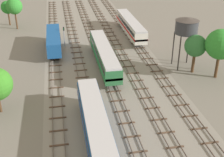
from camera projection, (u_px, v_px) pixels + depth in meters
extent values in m
plane|color=slate|center=(110.00, 82.00, 52.33)|extent=(480.00, 480.00, 0.00)
cube|color=gray|center=(110.00, 82.00, 52.32)|extent=(22.44, 176.00, 0.01)
cube|color=#47382D|center=(52.00, 83.00, 51.48)|extent=(0.07, 126.00, 0.15)
cube|color=#47382D|center=(60.00, 82.00, 51.71)|extent=(0.07, 126.00, 0.15)
cube|color=brown|center=(59.00, 145.00, 37.21)|extent=(2.40, 0.22, 0.14)
cube|color=brown|center=(58.00, 131.00, 39.84)|extent=(2.40, 0.22, 0.14)
cube|color=brown|center=(58.00, 118.00, 42.46)|extent=(2.40, 0.22, 0.14)
cube|color=brown|center=(57.00, 107.00, 45.09)|extent=(2.40, 0.22, 0.14)
cube|color=brown|center=(57.00, 97.00, 47.72)|extent=(2.40, 0.22, 0.14)
cube|color=brown|center=(56.00, 88.00, 50.35)|extent=(2.40, 0.22, 0.14)
cube|color=brown|center=(56.00, 80.00, 52.97)|extent=(2.40, 0.22, 0.14)
cube|color=brown|center=(56.00, 72.00, 55.60)|extent=(2.40, 0.22, 0.14)
cube|color=brown|center=(55.00, 66.00, 58.23)|extent=(2.40, 0.22, 0.14)
cube|color=brown|center=(55.00, 59.00, 60.86)|extent=(2.40, 0.22, 0.14)
cube|color=brown|center=(55.00, 54.00, 63.48)|extent=(2.40, 0.22, 0.14)
cube|color=brown|center=(55.00, 49.00, 66.11)|extent=(2.40, 0.22, 0.14)
cube|color=brown|center=(54.00, 44.00, 68.74)|extent=(2.40, 0.22, 0.14)
cube|color=brown|center=(54.00, 40.00, 71.36)|extent=(2.40, 0.22, 0.14)
cube|color=brown|center=(54.00, 36.00, 73.99)|extent=(2.40, 0.22, 0.14)
cube|color=brown|center=(54.00, 32.00, 76.62)|extent=(2.40, 0.22, 0.14)
cube|color=brown|center=(54.00, 28.00, 79.25)|extent=(2.40, 0.22, 0.14)
cube|color=brown|center=(53.00, 25.00, 81.87)|extent=(2.40, 0.22, 0.14)
cube|color=brown|center=(53.00, 22.00, 84.50)|extent=(2.40, 0.22, 0.14)
cube|color=brown|center=(53.00, 19.00, 87.13)|extent=(2.40, 0.22, 0.14)
cube|color=brown|center=(53.00, 16.00, 89.76)|extent=(2.40, 0.22, 0.14)
cube|color=brown|center=(53.00, 13.00, 92.38)|extent=(2.40, 0.22, 0.14)
cube|color=brown|center=(53.00, 11.00, 95.01)|extent=(2.40, 0.22, 0.14)
cube|color=brown|center=(53.00, 9.00, 97.64)|extent=(2.40, 0.22, 0.14)
cube|color=brown|center=(53.00, 6.00, 100.27)|extent=(2.40, 0.22, 0.14)
cube|color=brown|center=(52.00, 4.00, 102.89)|extent=(2.40, 0.22, 0.14)
cube|color=brown|center=(52.00, 2.00, 105.52)|extent=(2.40, 0.22, 0.14)
cube|color=#47382D|center=(79.00, 81.00, 52.23)|extent=(0.07, 126.00, 0.15)
cube|color=#47382D|center=(87.00, 80.00, 52.47)|extent=(0.07, 126.00, 0.15)
cube|color=brown|center=(100.00, 157.00, 35.34)|extent=(2.40, 0.22, 0.14)
cube|color=brown|center=(96.00, 141.00, 37.96)|extent=(2.40, 0.22, 0.14)
cube|color=brown|center=(93.00, 127.00, 40.59)|extent=(2.40, 0.22, 0.14)
cube|color=brown|center=(90.00, 114.00, 43.22)|extent=(2.40, 0.22, 0.14)
cube|color=brown|center=(88.00, 104.00, 45.85)|extent=(2.40, 0.22, 0.14)
cube|color=brown|center=(86.00, 94.00, 48.47)|extent=(2.40, 0.22, 0.14)
cube|color=brown|center=(84.00, 85.00, 51.10)|extent=(2.40, 0.22, 0.14)
cube|color=brown|center=(82.00, 77.00, 53.73)|extent=(2.40, 0.22, 0.14)
cube|color=brown|center=(81.00, 70.00, 56.36)|extent=(2.40, 0.22, 0.14)
cube|color=brown|center=(79.00, 64.00, 58.98)|extent=(2.40, 0.22, 0.14)
cube|color=brown|center=(78.00, 58.00, 61.61)|extent=(2.40, 0.22, 0.14)
cube|color=brown|center=(77.00, 52.00, 64.24)|extent=(2.40, 0.22, 0.14)
cube|color=brown|center=(76.00, 47.00, 66.86)|extent=(2.40, 0.22, 0.14)
cube|color=brown|center=(75.00, 43.00, 69.49)|extent=(2.40, 0.22, 0.14)
cube|color=brown|center=(74.00, 38.00, 72.12)|extent=(2.40, 0.22, 0.14)
cube|color=brown|center=(73.00, 34.00, 74.75)|extent=(2.40, 0.22, 0.14)
cube|color=brown|center=(72.00, 31.00, 77.37)|extent=(2.40, 0.22, 0.14)
cube|color=brown|center=(71.00, 27.00, 80.00)|extent=(2.40, 0.22, 0.14)
cube|color=brown|center=(71.00, 24.00, 82.63)|extent=(2.40, 0.22, 0.14)
cube|color=brown|center=(70.00, 21.00, 85.26)|extent=(2.40, 0.22, 0.14)
cube|color=brown|center=(69.00, 18.00, 87.88)|extent=(2.40, 0.22, 0.14)
cube|color=brown|center=(69.00, 15.00, 90.51)|extent=(2.40, 0.22, 0.14)
cube|color=brown|center=(68.00, 13.00, 93.14)|extent=(2.40, 0.22, 0.14)
cube|color=brown|center=(68.00, 10.00, 95.77)|extent=(2.40, 0.22, 0.14)
cube|color=brown|center=(67.00, 8.00, 98.39)|extent=(2.40, 0.22, 0.14)
cube|color=brown|center=(67.00, 6.00, 101.02)|extent=(2.40, 0.22, 0.14)
cube|color=brown|center=(66.00, 4.00, 103.65)|extent=(2.40, 0.22, 0.14)
cube|color=brown|center=(66.00, 2.00, 106.27)|extent=(2.40, 0.22, 0.14)
cube|color=#47382D|center=(105.00, 79.00, 52.99)|extent=(0.07, 126.00, 0.15)
cube|color=#47382D|center=(113.00, 78.00, 53.22)|extent=(0.07, 126.00, 0.15)
cube|color=brown|center=(138.00, 152.00, 36.09)|extent=(2.40, 0.22, 0.14)
cube|color=brown|center=(132.00, 137.00, 38.72)|extent=(2.40, 0.22, 0.14)
cube|color=brown|center=(127.00, 123.00, 41.35)|extent=(2.40, 0.22, 0.14)
cube|color=brown|center=(122.00, 111.00, 43.97)|extent=(2.40, 0.22, 0.14)
cube|color=brown|center=(118.00, 101.00, 46.60)|extent=(2.40, 0.22, 0.14)
cube|color=brown|center=(114.00, 91.00, 49.23)|extent=(2.40, 0.22, 0.14)
cube|color=brown|center=(111.00, 83.00, 51.86)|extent=(2.40, 0.22, 0.14)
cube|color=brown|center=(108.00, 75.00, 54.48)|extent=(2.40, 0.22, 0.14)
cube|color=brown|center=(105.00, 68.00, 57.11)|extent=(2.40, 0.22, 0.14)
cube|color=brown|center=(103.00, 62.00, 59.74)|extent=(2.40, 0.22, 0.14)
cube|color=brown|center=(100.00, 56.00, 62.36)|extent=(2.40, 0.22, 0.14)
cube|color=brown|center=(98.00, 51.00, 64.99)|extent=(2.40, 0.22, 0.14)
cube|color=brown|center=(96.00, 46.00, 67.62)|extent=(2.40, 0.22, 0.14)
cube|color=brown|center=(95.00, 41.00, 70.25)|extent=(2.40, 0.22, 0.14)
cube|color=brown|center=(93.00, 37.00, 72.87)|extent=(2.40, 0.22, 0.14)
cube|color=brown|center=(91.00, 33.00, 75.50)|extent=(2.40, 0.22, 0.14)
cube|color=brown|center=(90.00, 30.00, 78.13)|extent=(2.40, 0.22, 0.14)
cube|color=brown|center=(89.00, 26.00, 80.76)|extent=(2.40, 0.22, 0.14)
cube|color=brown|center=(87.00, 23.00, 83.38)|extent=(2.40, 0.22, 0.14)
cube|color=brown|center=(86.00, 20.00, 86.01)|extent=(2.40, 0.22, 0.14)
cube|color=brown|center=(85.00, 17.00, 88.64)|extent=(2.40, 0.22, 0.14)
cube|color=brown|center=(84.00, 15.00, 91.27)|extent=(2.40, 0.22, 0.14)
cube|color=brown|center=(83.00, 12.00, 93.89)|extent=(2.40, 0.22, 0.14)
cube|color=brown|center=(82.00, 10.00, 96.52)|extent=(2.40, 0.22, 0.14)
cube|color=brown|center=(81.00, 7.00, 99.15)|extent=(2.40, 0.22, 0.14)
cube|color=brown|center=(80.00, 5.00, 101.77)|extent=(2.40, 0.22, 0.14)
cube|color=brown|center=(80.00, 3.00, 104.40)|extent=(2.40, 0.22, 0.14)
cube|color=brown|center=(79.00, 1.00, 107.03)|extent=(2.40, 0.22, 0.14)
cube|color=#47382D|center=(131.00, 76.00, 53.74)|extent=(0.07, 126.00, 0.15)
cube|color=#47382D|center=(139.00, 76.00, 53.98)|extent=(0.07, 126.00, 0.15)
cube|color=brown|center=(174.00, 147.00, 36.85)|extent=(2.40, 0.22, 0.14)
cube|color=brown|center=(166.00, 133.00, 39.47)|extent=(2.40, 0.22, 0.14)
cube|color=brown|center=(159.00, 120.00, 42.10)|extent=(2.40, 0.22, 0.14)
cube|color=brown|center=(152.00, 108.00, 44.73)|extent=(2.40, 0.22, 0.14)
cube|color=brown|center=(147.00, 98.00, 47.36)|extent=(2.40, 0.22, 0.14)
cube|color=brown|center=(141.00, 89.00, 49.98)|extent=(2.40, 0.22, 0.14)
cube|color=brown|center=(137.00, 81.00, 52.61)|extent=(2.40, 0.22, 0.14)
cube|color=brown|center=(133.00, 73.00, 55.24)|extent=(2.40, 0.22, 0.14)
cube|color=brown|center=(129.00, 66.00, 57.86)|extent=(2.40, 0.22, 0.14)
cube|color=brown|center=(125.00, 60.00, 60.49)|extent=(2.40, 0.22, 0.14)
cube|color=brown|center=(122.00, 55.00, 63.12)|extent=(2.40, 0.22, 0.14)
cube|color=brown|center=(119.00, 49.00, 65.75)|extent=(2.40, 0.22, 0.14)
cube|color=brown|center=(116.00, 45.00, 68.37)|extent=(2.40, 0.22, 0.14)
cube|color=brown|center=(114.00, 40.00, 71.00)|extent=(2.40, 0.22, 0.14)
cube|color=brown|center=(112.00, 36.00, 73.63)|extent=(2.40, 0.22, 0.14)
cube|color=brown|center=(109.00, 32.00, 76.26)|extent=(2.40, 0.22, 0.14)
cube|color=brown|center=(107.00, 29.00, 78.88)|extent=(2.40, 0.22, 0.14)
cube|color=brown|center=(106.00, 25.00, 81.51)|extent=(2.40, 0.22, 0.14)
cube|color=brown|center=(104.00, 22.00, 84.14)|extent=(2.40, 0.22, 0.14)
cube|color=brown|center=(102.00, 19.00, 86.77)|extent=(2.40, 0.22, 0.14)
cube|color=brown|center=(101.00, 16.00, 89.39)|extent=(2.40, 0.22, 0.14)
cube|color=brown|center=(99.00, 14.00, 92.02)|extent=(2.40, 0.22, 0.14)
cube|color=brown|center=(98.00, 11.00, 94.65)|extent=(2.40, 0.22, 0.14)
cube|color=brown|center=(96.00, 9.00, 97.27)|extent=(2.40, 0.22, 0.14)
cube|color=brown|center=(95.00, 7.00, 99.90)|extent=(2.40, 0.22, 0.14)
cube|color=brown|center=(94.00, 5.00, 102.53)|extent=(2.40, 0.22, 0.14)
cube|color=brown|center=(93.00, 3.00, 105.16)|extent=(2.40, 0.22, 0.14)
cube|color=brown|center=(92.00, 1.00, 107.78)|extent=(2.40, 0.22, 0.14)
cube|color=#47382D|center=(156.00, 74.00, 54.50)|extent=(0.07, 126.00, 0.15)
cube|color=#47382D|center=(163.00, 74.00, 54.73)|extent=(0.07, 126.00, 0.15)
cube|color=brown|center=(210.00, 143.00, 37.60)|extent=(2.40, 0.22, 0.14)
cube|color=brown|center=(199.00, 129.00, 40.23)|extent=(2.40, 0.22, 0.14)
cube|color=brown|center=(190.00, 116.00, 42.86)|extent=(2.40, 0.22, 0.14)
cube|color=brown|center=(182.00, 105.00, 45.48)|extent=(2.40, 0.22, 0.14)
cube|color=brown|center=(174.00, 95.00, 48.11)|extent=(2.40, 0.22, 0.14)
cube|color=brown|center=(168.00, 86.00, 50.74)|extent=(2.40, 0.22, 0.14)
cube|color=brown|center=(162.00, 78.00, 53.36)|extent=(2.40, 0.22, 0.14)
cube|color=brown|center=(157.00, 71.00, 55.99)|extent=(2.40, 0.22, 0.14)
cube|color=brown|center=(152.00, 65.00, 58.62)|extent=(2.40, 0.22, 0.14)
cube|color=brown|center=(147.00, 59.00, 61.25)|extent=(2.40, 0.22, 0.14)
cube|color=brown|center=(143.00, 53.00, 63.87)|extent=(2.40, 0.22, 0.14)
cube|color=brown|center=(140.00, 48.00, 66.50)|extent=(2.40, 0.22, 0.14)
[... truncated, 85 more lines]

